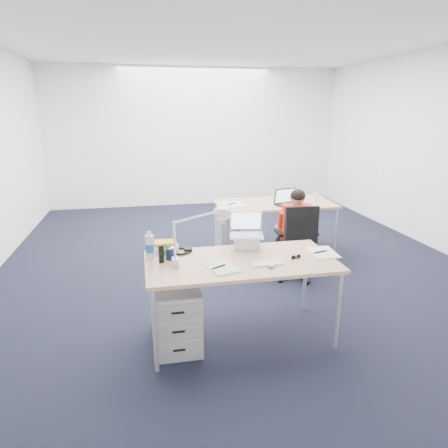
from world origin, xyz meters
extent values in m
plane|color=black|center=(0.00, 0.00, 0.00)|extent=(7.00, 7.00, 0.00)
cube|color=white|center=(0.00, 3.50, 1.40)|extent=(6.00, 0.02, 2.80)
cube|color=white|center=(0.00, -3.50, 1.40)|extent=(6.00, 0.02, 2.80)
cube|color=white|center=(3.00, 0.00, 1.40)|extent=(0.02, 7.00, 2.80)
cube|color=white|center=(0.00, 0.00, 2.80)|extent=(6.00, 7.00, 0.01)
cube|color=tan|center=(-0.35, -1.80, 0.71)|extent=(1.60, 0.80, 0.03)
cylinder|color=#B7BABC|center=(-1.10, -2.15, 0.35)|extent=(0.04, 0.04, 0.70)
cylinder|color=#B7BABC|center=(0.40, -2.15, 0.35)|extent=(0.04, 0.04, 0.70)
cylinder|color=#B7BABC|center=(-1.10, -1.45, 0.35)|extent=(0.04, 0.04, 0.70)
cylinder|color=#B7BABC|center=(0.40, -1.45, 0.35)|extent=(0.04, 0.04, 0.70)
cube|color=tan|center=(0.63, 0.21, 0.71)|extent=(1.60, 0.80, 0.03)
cylinder|color=#B7BABC|center=(-0.12, -0.14, 0.35)|extent=(0.04, 0.04, 0.70)
cylinder|color=#B7BABC|center=(1.38, -0.14, 0.35)|extent=(0.04, 0.04, 0.70)
cylinder|color=#B7BABC|center=(-0.12, 0.56, 0.35)|extent=(0.04, 0.04, 0.70)
cylinder|color=#B7BABC|center=(1.38, 0.56, 0.35)|extent=(0.04, 0.04, 0.70)
cylinder|color=black|center=(0.62, -0.63, 0.22)|extent=(0.04, 0.04, 0.36)
cube|color=black|center=(0.62, -0.63, 0.41)|extent=(0.42, 0.42, 0.06)
cube|color=black|center=(0.60, -0.83, 0.70)|extent=(0.38, 0.08, 0.45)
cube|color=red|center=(0.62, -0.62, 0.67)|extent=(0.35, 0.21, 0.45)
sphere|color=tan|center=(0.62, -0.62, 0.98)|extent=(0.17, 0.17, 0.17)
cube|color=#AEB1B4|center=(-0.92, -1.83, 0.28)|extent=(0.40, 0.50, 0.55)
cube|color=#AEB1B4|center=(0.03, 0.18, 0.28)|extent=(0.40, 0.50, 0.55)
cube|color=white|center=(-0.16, -1.94, 0.74)|extent=(0.27, 0.12, 0.01)
ellipsoid|color=white|center=(-0.15, -2.00, 0.75)|extent=(0.08, 0.11, 0.03)
cylinder|color=#121739|center=(-0.94, -1.67, 0.79)|extent=(0.07, 0.07, 0.11)
cylinder|color=silver|center=(-1.10, -1.60, 0.85)|extent=(0.10, 0.10, 0.24)
cube|color=silver|center=(-0.96, -1.45, 0.78)|extent=(0.24, 0.20, 0.09)
cube|color=black|center=(-1.01, -1.73, 0.81)|extent=(0.05, 0.03, 0.15)
cube|color=#E6F08B|center=(-0.55, -1.95, 0.73)|extent=(0.27, 0.33, 0.01)
cube|color=#E6F08B|center=(0.40, -1.79, 0.74)|extent=(0.22, 0.31, 0.01)
cylinder|color=white|center=(1.24, 0.26, 0.78)|extent=(0.09, 0.09, 0.09)
cube|color=white|center=(0.04, 0.19, 0.73)|extent=(0.31, 0.39, 0.01)
camera|label=1|loc=(-1.13, -4.87, 1.96)|focal=32.00mm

